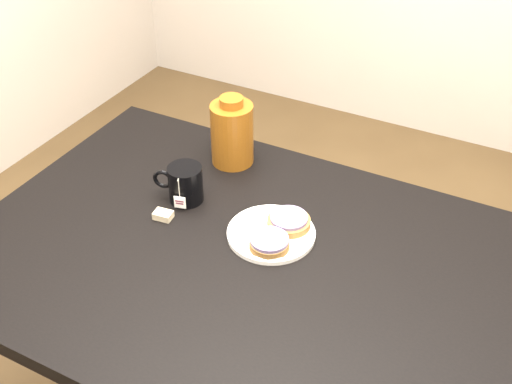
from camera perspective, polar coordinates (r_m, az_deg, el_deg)
table at (r=1.52m, az=0.65°, el=-8.55°), size 1.40×0.90×0.75m
plate at (r=1.52m, az=1.36°, el=-3.65°), size 0.21×0.21×0.02m
bagel_back at (r=1.53m, az=2.94°, el=-2.61°), size 0.15×0.15×0.03m
bagel_front at (r=1.47m, az=1.20°, el=-4.53°), size 0.11×0.11×0.03m
mug at (r=1.62m, az=-6.36°, el=0.76°), size 0.14×0.11×0.10m
teabag_pouch at (r=1.59m, az=-8.25°, el=-2.05°), size 0.05×0.04×0.02m
bagel_package at (r=1.74m, az=-2.14°, el=5.28°), size 0.13×0.13×0.20m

